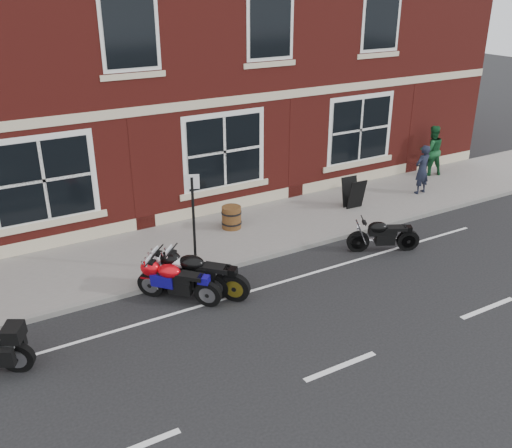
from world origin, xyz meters
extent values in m
plane|color=black|center=(0.00, 0.00, 0.00)|extent=(80.00, 80.00, 0.00)
cube|color=slate|center=(0.00, 3.00, 0.06)|extent=(30.00, 3.00, 0.12)
cube|color=slate|center=(0.00, 1.42, 0.06)|extent=(30.00, 0.16, 0.12)
cylinder|color=black|center=(-5.12, -0.16, 0.32)|extent=(0.61, 0.43, 0.63)
cylinder|color=black|center=(-2.09, 1.16, 0.30)|extent=(0.50, 0.53, 0.61)
cylinder|color=black|center=(-1.17, 0.13, 0.30)|extent=(0.50, 0.53, 0.61)
cube|color=black|center=(-1.66, 0.68, 0.63)|extent=(0.68, 0.72, 0.21)
ellipsoid|color=red|center=(-1.75, 0.79, 0.74)|extent=(0.61, 0.62, 0.30)
cube|color=black|center=(-1.41, 0.40, 0.70)|extent=(0.53, 0.55, 0.09)
cylinder|color=black|center=(-1.61, 1.16, 0.34)|extent=(0.56, 0.59, 0.68)
cylinder|color=black|center=(-0.56, 0.03, 0.34)|extent=(0.56, 0.59, 0.68)
cube|color=black|center=(-1.12, 0.64, 0.70)|extent=(0.76, 0.80, 0.23)
ellipsoid|color=black|center=(-1.23, 0.76, 0.83)|extent=(0.68, 0.70, 0.34)
cube|color=black|center=(-0.83, 0.33, 0.79)|extent=(0.60, 0.62, 0.11)
cylinder|color=black|center=(-1.84, 1.42, 0.32)|extent=(0.52, 0.56, 0.63)
cylinder|color=black|center=(-0.88, 0.35, 0.32)|extent=(0.52, 0.56, 0.63)
cube|color=black|center=(-1.39, 0.92, 0.65)|extent=(0.71, 0.75, 0.22)
ellipsoid|color=#B1B2B6|center=(-1.49, 1.03, 0.77)|extent=(0.64, 0.65, 0.32)
cube|color=black|center=(-1.13, 0.62, 0.73)|extent=(0.55, 0.58, 0.10)
cylinder|color=black|center=(3.33, 0.60, 0.29)|extent=(0.57, 0.37, 0.58)
cylinder|color=black|center=(4.50, 0.01, 0.29)|extent=(0.57, 0.37, 0.58)
cube|color=black|center=(3.88, 0.32, 0.60)|extent=(0.74, 0.52, 0.20)
ellipsoid|color=black|center=(3.76, 0.38, 0.71)|extent=(0.60, 0.52, 0.29)
cube|color=black|center=(4.20, 0.16, 0.67)|extent=(0.55, 0.43, 0.09)
imported|color=black|center=(7.67, 2.74, 0.92)|extent=(0.61, 0.43, 1.59)
imported|color=#164F27|center=(9.34, 3.97, 0.99)|extent=(1.02, 0.90, 1.75)
cylinder|color=#513015|center=(1.09, 3.34, 0.43)|extent=(0.54, 0.54, 0.63)
cylinder|color=black|center=(1.09, 3.34, 0.28)|extent=(0.56, 0.56, 0.04)
cylinder|color=black|center=(1.09, 3.34, 0.58)|extent=(0.56, 0.56, 0.04)
cylinder|color=black|center=(-0.83, 1.55, 1.29)|extent=(0.06, 0.06, 2.35)
cube|color=silver|center=(-0.83, 1.55, 2.36)|extent=(0.33, 0.15, 0.34)
camera|label=1|loc=(-5.64, -9.62, 6.61)|focal=40.00mm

